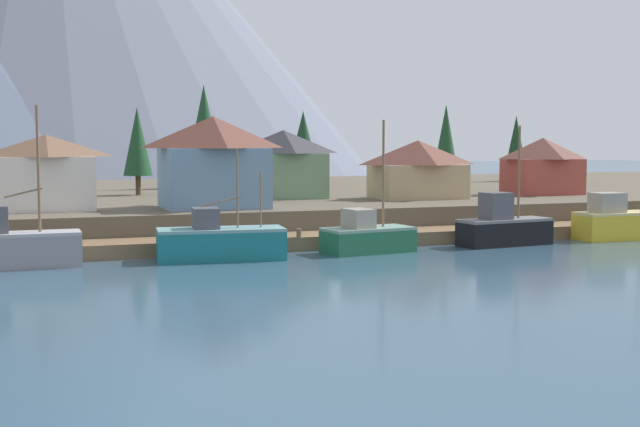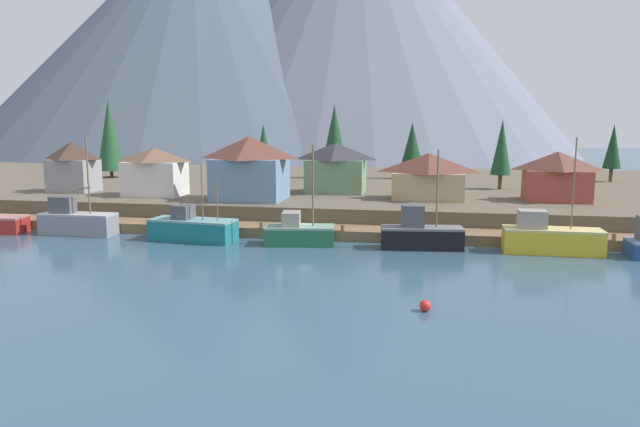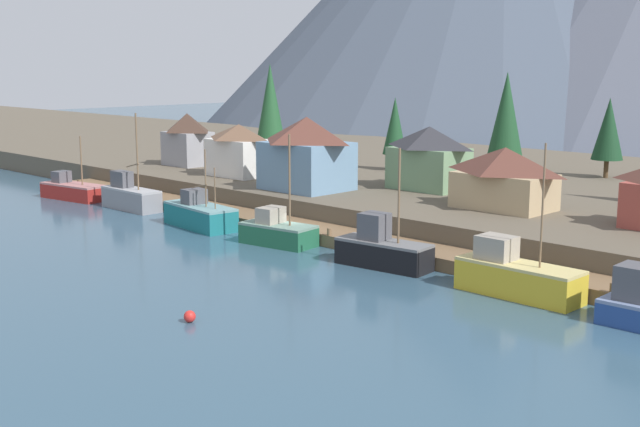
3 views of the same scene
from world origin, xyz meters
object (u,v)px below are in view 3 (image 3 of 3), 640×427
(fishing_boat_red, at_px, (73,190))
(house_blue, at_px, (307,153))
(conifer_near_right, at_px, (395,126))
(fishing_boat_green, at_px, (277,232))
(channel_buoy, at_px, (190,316))
(fishing_boat_grey, at_px, (130,196))
(fishing_boat_yellow, at_px, (516,276))
(fishing_boat_black, at_px, (382,249))
(house_green, at_px, (429,157))
(house_tan, at_px, (504,177))
(conifer_near_left, at_px, (608,129))
(conifer_mid_right, at_px, (270,103))
(conifer_back_left, at_px, (506,115))
(house_grey, at_px, (188,139))
(house_white, at_px, (239,150))
(fishing_boat_teal, at_px, (200,215))

(fishing_boat_red, bearing_deg, house_blue, 15.98)
(fishing_boat_red, height_order, conifer_near_right, conifer_near_right)
(fishing_boat_green, height_order, channel_buoy, fishing_boat_green)
(fishing_boat_grey, distance_m, fishing_boat_yellow, 45.19)
(fishing_boat_black, height_order, house_green, fishing_boat_black)
(fishing_boat_yellow, bearing_deg, house_tan, 125.66)
(fishing_boat_green, height_order, conifer_near_right, conifer_near_right)
(fishing_boat_yellow, xyz_separation_m, conifer_near_right, (-33.68, 28.48, 6.29))
(fishing_boat_grey, xyz_separation_m, conifer_near_left, (32.08, 39.31, 6.46))
(conifer_mid_right, xyz_separation_m, conifer_back_left, (34.95, 5.40, -0.33))
(conifer_back_left, bearing_deg, conifer_near_left, 6.06)
(fishing_boat_black, xyz_separation_m, house_tan, (0.54, 15.27, 3.87))
(fishing_boat_green, relative_size, conifer_back_left, 0.81)
(fishing_boat_grey, height_order, fishing_boat_green, fishing_boat_grey)
(fishing_boat_red, bearing_deg, house_grey, 78.35)
(fishing_boat_green, relative_size, house_blue, 1.13)
(fishing_boat_black, relative_size, house_blue, 1.09)
(conifer_back_left, distance_m, channel_buoy, 58.79)
(house_white, bearing_deg, fishing_boat_grey, -101.57)
(house_grey, bearing_deg, house_white, -8.64)
(fishing_boat_yellow, relative_size, channel_buoy, 14.23)
(house_green, height_order, conifer_mid_right, conifer_mid_right)
(house_tan, distance_m, conifer_mid_right, 52.76)
(fishing_boat_teal, xyz_separation_m, conifer_back_left, (7.48, 38.81, 7.67))
(house_grey, relative_size, conifer_back_left, 0.56)
(fishing_boat_black, bearing_deg, house_white, 151.39)
(conifer_near_right, bearing_deg, fishing_boat_grey, -112.15)
(house_tan, bearing_deg, house_grey, -179.21)
(fishing_boat_black, relative_size, conifer_near_left, 1.02)
(fishing_boat_grey, height_order, house_tan, fishing_boat_grey)
(fishing_boat_green, relative_size, conifer_mid_right, 0.75)
(house_grey, relative_size, conifer_near_left, 0.73)
(house_white, bearing_deg, conifer_back_left, 55.52)
(fishing_boat_red, bearing_deg, conifer_back_left, 43.26)
(fishing_boat_red, relative_size, conifer_near_right, 1.01)
(house_tan, relative_size, conifer_mid_right, 0.68)
(house_grey, distance_m, house_tan, 44.06)
(fishing_boat_green, relative_size, conifer_near_left, 1.06)
(fishing_boat_green, distance_m, house_green, 20.49)
(fishing_boat_grey, relative_size, fishing_boat_green, 1.08)
(house_blue, bearing_deg, fishing_boat_yellow, -19.78)
(fishing_boat_red, bearing_deg, conifer_mid_right, 89.09)
(fishing_boat_black, distance_m, conifer_mid_right, 59.62)
(fishing_boat_red, height_order, fishing_boat_yellow, fishing_boat_yellow)
(house_grey, bearing_deg, fishing_boat_black, -18.63)
(fishing_boat_black, bearing_deg, house_tan, 81.50)
(house_white, relative_size, conifer_mid_right, 0.58)
(house_grey, xyz_separation_m, conifer_back_left, (29.50, 23.82, 3.12))
(house_tan, xyz_separation_m, conifer_back_left, (-14.56, 23.22, 3.66))
(house_white, height_order, conifer_mid_right, conifer_mid_right)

